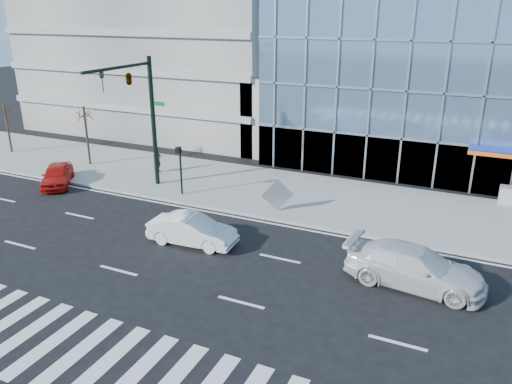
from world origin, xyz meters
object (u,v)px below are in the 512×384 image
(traffic_signal, at_px, (136,93))
(pedestrian, at_px, (158,160))
(ped_signal_post, at_px, (180,163))
(white_suv, at_px, (415,267))
(white_sedan, at_px, (192,230))
(tilted_panel, at_px, (277,195))
(red_sedan, at_px, (57,175))
(street_tree_near, at_px, (84,115))
(street_tree_far, at_px, (5,110))

(traffic_signal, relative_size, pedestrian, 4.43)
(ped_signal_post, distance_m, pedestrian, 5.04)
(white_suv, xyz_separation_m, pedestrian, (-18.24, 7.80, 0.23))
(white_sedan, relative_size, tilted_panel, 3.35)
(white_sedan, bearing_deg, ped_signal_post, 33.67)
(ped_signal_post, xyz_separation_m, red_sedan, (-8.42, -1.59, -1.44))
(street_tree_near, height_order, red_sedan, street_tree_near)
(pedestrian, relative_size, tilted_panel, 1.39)
(red_sedan, height_order, tilted_panel, tilted_panel)
(street_tree_near, bearing_deg, ped_signal_post, -15.06)
(white_sedan, distance_m, tilted_panel, 5.80)
(street_tree_far, distance_m, tilted_panel, 24.03)
(street_tree_far, distance_m, red_sedan, 10.35)
(pedestrian, distance_m, tilted_panel, 10.58)
(traffic_signal, bearing_deg, pedestrian, 111.68)
(street_tree_far, bearing_deg, traffic_signal, -11.05)
(street_tree_far, xyz_separation_m, tilted_panel, (23.78, -2.50, -2.38))
(ped_signal_post, bearing_deg, tilted_panel, 0.52)
(tilted_panel, bearing_deg, traffic_signal, 154.27)
(traffic_signal, xyz_separation_m, street_tree_near, (-7.00, 2.93, -2.39))
(tilted_panel, bearing_deg, white_suv, -59.22)
(street_tree_near, bearing_deg, white_sedan, -30.06)
(white_suv, height_order, tilted_panel, tilted_panel)
(tilted_panel, bearing_deg, red_sedan, 157.84)
(ped_signal_post, bearing_deg, white_suv, -18.27)
(red_sedan, bearing_deg, tilted_panel, -29.46)
(street_tree_far, bearing_deg, street_tree_near, 0.00)
(street_tree_near, relative_size, tilted_panel, 3.25)
(street_tree_near, bearing_deg, tilted_panel, -9.00)
(traffic_signal, bearing_deg, tilted_panel, 2.81)
(traffic_signal, distance_m, white_suv, 18.23)
(ped_signal_post, bearing_deg, street_tree_far, 171.69)
(street_tree_far, xyz_separation_m, red_sedan, (9.08, -4.14, -2.75))
(red_sedan, xyz_separation_m, tilted_panel, (14.70, 1.64, 0.37))
(street_tree_near, height_order, tilted_panel, street_tree_near)
(pedestrian, bearing_deg, white_sedan, -144.05)
(street_tree_near, xyz_separation_m, street_tree_far, (-8.00, 0.00, -0.33))
(street_tree_near, distance_m, red_sedan, 5.27)
(tilted_panel, bearing_deg, ped_signal_post, 151.98)
(street_tree_near, distance_m, street_tree_far, 8.01)
(street_tree_far, bearing_deg, tilted_panel, -6.00)
(street_tree_near, bearing_deg, pedestrian, 5.06)
(ped_signal_post, distance_m, street_tree_near, 9.97)
(street_tree_far, relative_size, white_suv, 0.68)
(street_tree_far, relative_size, white_sedan, 0.89)
(street_tree_far, height_order, tilted_panel, street_tree_far)
(traffic_signal, relative_size, street_tree_near, 1.89)
(white_suv, distance_m, red_sedan, 23.02)
(street_tree_near, distance_m, white_sedan, 15.95)
(traffic_signal, bearing_deg, white_sedan, -36.88)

